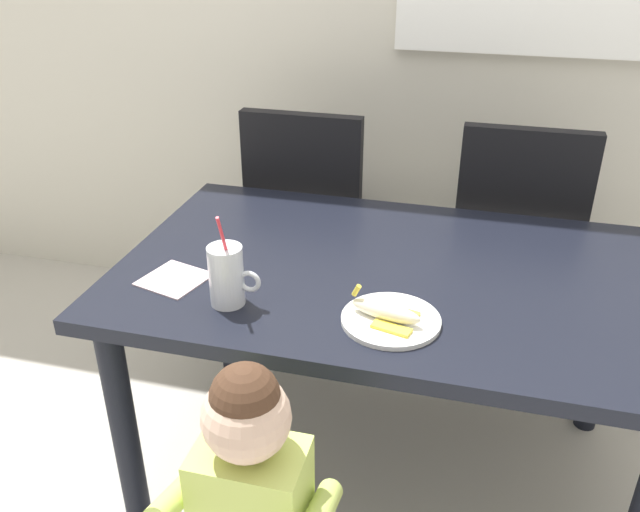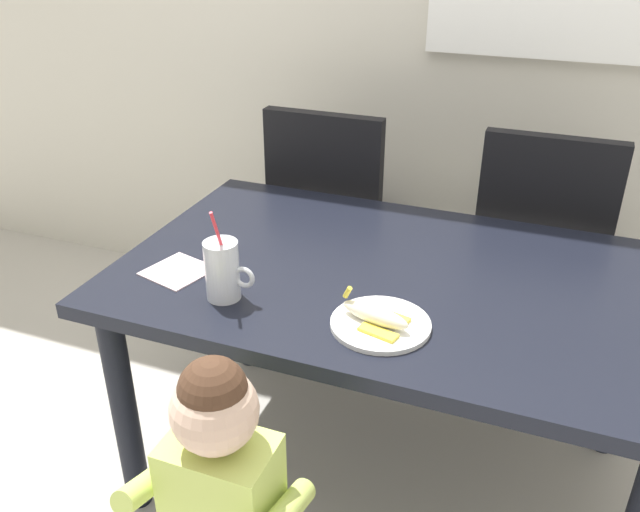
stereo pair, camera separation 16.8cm
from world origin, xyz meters
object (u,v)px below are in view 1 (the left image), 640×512
object	(u,v)px
toddler_standing	(251,495)
dining_chair_right	(515,235)
milk_cup	(227,279)
paper_napkin	(174,279)
peeled_banana	(387,312)
dining_chair_left	(311,215)
snack_plate	(391,320)
dining_table	(390,298)

from	to	relation	value
toddler_standing	dining_chair_right	bearing A→B (deg)	69.00
milk_cup	paper_napkin	bearing A→B (deg)	158.77
dining_chair_right	peeled_banana	bearing A→B (deg)	71.38
dining_chair_left	peeled_banana	distance (m)	1.02
milk_cup	snack_plate	world-z (taller)	milk_cup
dining_chair_left	toddler_standing	world-z (taller)	dining_chair_left
toddler_standing	snack_plate	distance (m)	0.49
dining_chair_right	milk_cup	world-z (taller)	same
dining_chair_right	milk_cup	size ratio (longest dim) A/B	3.88
toddler_standing	paper_napkin	distance (m)	0.61
milk_cup	dining_chair_left	bearing A→B (deg)	92.87
dining_chair_right	toddler_standing	world-z (taller)	dining_chair_right
dining_chair_right	snack_plate	size ratio (longest dim) A/B	4.17
dining_table	milk_cup	distance (m)	0.47
peeled_banana	milk_cup	bearing A→B (deg)	-178.84
dining_chair_right	snack_plate	distance (m)	0.98
dining_chair_left	paper_napkin	bearing A→B (deg)	81.14
dining_table	milk_cup	xyz separation A→B (m)	(-0.35, -0.27, 0.16)
dining_chair_left	milk_cup	size ratio (longest dim) A/B	3.88
dining_table	dining_chair_right	bearing A→B (deg)	62.70
snack_plate	peeled_banana	distance (m)	0.03
peeled_banana	paper_napkin	world-z (taller)	peeled_banana
dining_chair_left	snack_plate	xyz separation A→B (m)	(0.44, -0.89, 0.18)
dining_chair_left	toddler_standing	distance (m)	1.32
dining_chair_left	peeled_banana	world-z (taller)	dining_chair_left
dining_table	toddler_standing	bearing A→B (deg)	-104.11
dining_chair_right	milk_cup	xyz separation A→B (m)	(-0.69, -0.93, 0.24)
milk_cup	peeled_banana	size ratio (longest dim) A/B	1.41
dining_chair_right	toddler_standing	bearing A→B (deg)	69.00
snack_plate	dining_chair_left	bearing A→B (deg)	116.12
dining_table	dining_chair_left	size ratio (longest dim) A/B	1.50
toddler_standing	peeled_banana	bearing A→B (deg)	63.75
toddler_standing	peeled_banana	size ratio (longest dim) A/B	4.77
milk_cup	snack_plate	size ratio (longest dim) A/B	1.08
dining_table	paper_napkin	size ratio (longest dim) A/B	9.59
dining_table	milk_cup	bearing A→B (deg)	-142.66
dining_chair_left	dining_chair_right	world-z (taller)	same
snack_plate	dining_chair_right	bearing A→B (deg)	71.79
dining_table	toddler_standing	xyz separation A→B (m)	(-0.17, -0.66, -0.09)
snack_plate	toddler_standing	bearing A→B (deg)	-116.96
dining_table	dining_chair_right	world-z (taller)	dining_chair_right
toddler_standing	snack_plate	size ratio (longest dim) A/B	3.64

